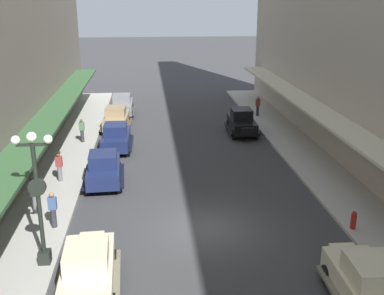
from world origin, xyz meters
name	(u,v)px	position (x,y,z in m)	size (l,w,h in m)	color
ground_plane	(205,228)	(0.00, 0.00, 0.00)	(200.00, 200.00, 0.00)	#38383A
sidewalk_left	(31,235)	(-7.50, 0.00, 0.07)	(3.00, 60.00, 0.15)	#A8A59E
sidewalk_right	(368,219)	(7.50, 0.00, 0.07)	(3.00, 60.00, 0.15)	#A8A59E
parked_car_0	(88,267)	(-4.56, -4.13, 0.94)	(2.29, 4.31, 1.84)	beige
parked_car_1	(116,136)	(-4.51, 11.43, 0.94)	(2.20, 4.28, 1.84)	#19234C
parked_car_2	(104,168)	(-4.84, 5.58, 0.94)	(2.30, 4.31, 1.84)	#19234C
parked_car_3	(242,121)	(4.51, 14.44, 0.94)	(2.24, 4.30, 1.84)	black
parked_car_4	(122,104)	(-4.55, 20.92, 0.94)	(2.14, 4.26, 1.84)	slate
parked_car_5	(116,118)	(-4.77, 16.38, 0.94)	(2.31, 4.32, 1.84)	#997F5B
parked_car_6	(367,282)	(4.57, -5.92, 0.94)	(2.25, 4.30, 1.84)	beige
lamp_post_with_clock	(38,194)	(-6.40, -2.42, 2.99)	(1.42, 0.44, 5.16)	black
fire_hydrant	(354,220)	(6.35, -0.92, 0.56)	(0.24, 0.24, 0.82)	#B21E19
pedestrian_1	(53,209)	(-6.58, 0.48, 0.99)	(0.36, 0.24, 1.64)	#2D2D33
pedestrian_2	(59,166)	(-7.23, 5.87, 1.01)	(0.36, 0.28, 1.67)	slate
pedestrian_3	(34,196)	(-7.69, 1.98, 1.01)	(0.36, 0.28, 1.67)	slate
pedestrian_4	(82,130)	(-6.92, 13.00, 0.99)	(0.36, 0.24, 1.64)	#2D2D33
pedestrian_5	(258,106)	(6.81, 19.14, 0.99)	(0.36, 0.24, 1.64)	#2D2D33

